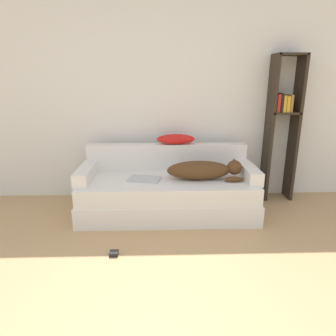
{
  "coord_description": "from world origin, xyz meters",
  "views": [
    {
      "loc": [
        -0.01,
        -0.96,
        1.52
      ],
      "look_at": [
        0.08,
        2.17,
        0.58
      ],
      "focal_mm": 32.0,
      "sensor_mm": 36.0,
      "label": 1
    }
  ],
  "objects_px": {
    "throw_pillow": "(176,139)",
    "power_adapter": "(114,253)",
    "bookshelf": "(282,122)",
    "dog": "(204,170)",
    "laptop": "(145,179)",
    "couch": "(168,196)"
  },
  "relations": [
    {
      "from": "laptop",
      "to": "couch",
      "type": "bearing_deg",
      "value": 23.4
    },
    {
      "from": "couch",
      "to": "bookshelf",
      "type": "xyz_separation_m",
      "value": [
        1.44,
        0.44,
        0.79
      ]
    },
    {
      "from": "throw_pillow",
      "to": "bookshelf",
      "type": "xyz_separation_m",
      "value": [
        1.33,
        0.09,
        0.19
      ]
    },
    {
      "from": "dog",
      "to": "bookshelf",
      "type": "xyz_separation_m",
      "value": [
        1.04,
        0.5,
        0.46
      ]
    },
    {
      "from": "laptop",
      "to": "power_adapter",
      "type": "distance_m",
      "value": 0.96
    },
    {
      "from": "couch",
      "to": "power_adapter",
      "type": "distance_m",
      "value": 1.03
    },
    {
      "from": "bookshelf",
      "to": "power_adapter",
      "type": "bearing_deg",
      "value": -145.96
    },
    {
      "from": "couch",
      "to": "dog",
      "type": "relative_size",
      "value": 2.37
    },
    {
      "from": "laptop",
      "to": "bookshelf",
      "type": "xyz_separation_m",
      "value": [
        1.7,
        0.49,
        0.56
      ]
    },
    {
      "from": "dog",
      "to": "laptop",
      "type": "distance_m",
      "value": 0.67
    },
    {
      "from": "couch",
      "to": "power_adapter",
      "type": "height_order",
      "value": "couch"
    },
    {
      "from": "couch",
      "to": "laptop",
      "type": "height_order",
      "value": "laptop"
    },
    {
      "from": "dog",
      "to": "throw_pillow",
      "type": "bearing_deg",
      "value": 125.43
    },
    {
      "from": "dog",
      "to": "throw_pillow",
      "type": "height_order",
      "value": "throw_pillow"
    },
    {
      "from": "couch",
      "to": "throw_pillow",
      "type": "xyz_separation_m",
      "value": [
        0.11,
        0.36,
        0.6
      ]
    },
    {
      "from": "throw_pillow",
      "to": "laptop",
      "type": "bearing_deg",
      "value": -132.64
    },
    {
      "from": "dog",
      "to": "laptop",
      "type": "height_order",
      "value": "dog"
    },
    {
      "from": "dog",
      "to": "power_adapter",
      "type": "distance_m",
      "value": 1.33
    },
    {
      "from": "dog",
      "to": "throw_pillow",
      "type": "distance_m",
      "value": 0.57
    },
    {
      "from": "throw_pillow",
      "to": "power_adapter",
      "type": "distance_m",
      "value": 1.59
    },
    {
      "from": "throw_pillow",
      "to": "power_adapter",
      "type": "height_order",
      "value": "throw_pillow"
    },
    {
      "from": "couch",
      "to": "throw_pillow",
      "type": "bearing_deg",
      "value": 73.16
    }
  ]
}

